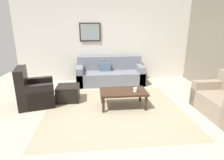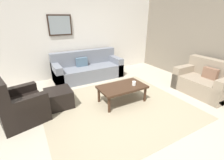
% 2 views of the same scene
% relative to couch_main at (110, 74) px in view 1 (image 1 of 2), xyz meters
% --- Properties ---
extents(ground_plane, '(8.00, 8.00, 0.00)m').
position_rel_couch_main_xyz_m(ground_plane, '(-0.10, -2.10, -0.30)').
color(ground_plane, '#B2A893').
extents(rear_partition, '(6.00, 0.12, 2.80)m').
position_rel_couch_main_xyz_m(rear_partition, '(-0.10, 0.50, 1.10)').
color(rear_partition, silver).
rests_on(rear_partition, ground_plane).
extents(area_rug, '(3.14, 2.79, 0.01)m').
position_rel_couch_main_xyz_m(area_rug, '(-0.10, -2.10, -0.29)').
color(area_rug, gray).
rests_on(area_rug, ground_plane).
extents(couch_main, '(2.18, 0.89, 0.88)m').
position_rel_couch_main_xyz_m(couch_main, '(0.00, 0.00, 0.00)').
color(couch_main, slate).
rests_on(couch_main, ground_plane).
extents(armchair_leather, '(0.96, 0.96, 0.95)m').
position_rel_couch_main_xyz_m(armchair_leather, '(-2.03, -1.59, 0.01)').
color(armchair_leather, black).
rests_on(armchair_leather, ground_plane).
extents(ottoman, '(0.56, 0.56, 0.40)m').
position_rel_couch_main_xyz_m(ottoman, '(-1.23, -1.40, -0.10)').
color(ottoman, black).
rests_on(ottoman, ground_plane).
extents(coffee_table, '(1.10, 0.64, 0.41)m').
position_rel_couch_main_xyz_m(coffee_table, '(0.13, -1.94, 0.06)').
color(coffee_table, '#382316').
rests_on(coffee_table, ground_plane).
extents(cup, '(0.09, 0.09, 0.10)m').
position_rel_couch_main_xyz_m(cup, '(0.40, -2.03, 0.16)').
color(cup, white).
rests_on(cup, coffee_table).
extents(framed_artwork, '(0.70, 0.04, 0.60)m').
position_rel_couch_main_xyz_m(framed_artwork, '(-0.63, 0.41, 1.38)').
color(framed_artwork, black).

